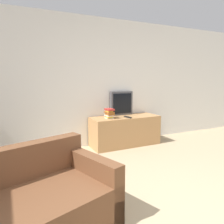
% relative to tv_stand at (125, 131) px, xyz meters
% --- Properties ---
extents(wall_back, '(9.00, 0.06, 2.60)m').
position_rel_tv_stand_xyz_m(wall_back, '(-0.88, 0.32, 1.00)').
color(wall_back, white).
rests_on(wall_back, ground_plane).
extents(tv_stand, '(1.45, 0.53, 0.61)m').
position_rel_tv_stand_xyz_m(tv_stand, '(0.00, 0.00, 0.00)').
color(tv_stand, tan).
rests_on(tv_stand, ground_plane).
extents(television, '(0.51, 0.09, 0.51)m').
position_rel_tv_stand_xyz_m(television, '(0.03, 0.22, 0.56)').
color(television, '#4C4C51').
rests_on(television, tv_stand).
extents(couch, '(1.88, 1.34, 0.76)m').
position_rel_tv_stand_xyz_m(couch, '(-2.19, -2.03, -0.04)').
color(couch, brown).
rests_on(couch, ground_plane).
extents(book_stack, '(0.17, 0.22, 0.20)m').
position_rel_tv_stand_xyz_m(book_stack, '(-0.39, -0.05, 0.41)').
color(book_stack, silver).
rests_on(book_stack, tv_stand).
extents(remote_on_stand, '(0.08, 0.20, 0.02)m').
position_rel_tv_stand_xyz_m(remote_on_stand, '(-0.02, -0.14, 0.32)').
color(remote_on_stand, black).
rests_on(remote_on_stand, tv_stand).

